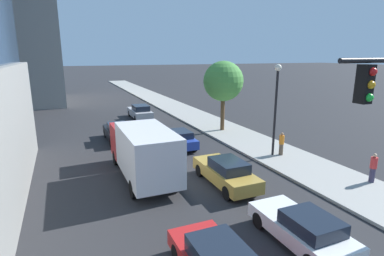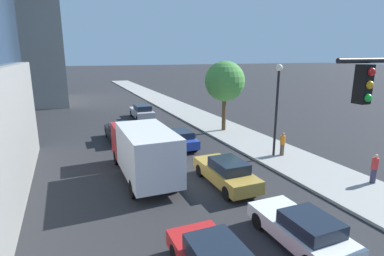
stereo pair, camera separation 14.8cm
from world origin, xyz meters
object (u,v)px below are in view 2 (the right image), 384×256
(street_tree, at_px, (225,81))
(car_gold, at_px, (226,172))
(box_truck, at_px, (143,149))
(pedestrian_red_shirt, at_px, (374,168))
(street_lamp, at_px, (277,97))
(car_silver, at_px, (142,112))
(car_blue, at_px, (178,139))
(car_white, at_px, (302,229))
(car_black, at_px, (119,132))
(pedestrian_orange_shirt, at_px, (282,144))

(street_tree, height_order, car_gold, street_tree)
(box_truck, height_order, pedestrian_red_shirt, box_truck)
(street_lamp, relative_size, pedestrian_red_shirt, 3.79)
(car_gold, height_order, box_truck, box_truck)
(street_tree, xyz_separation_m, car_silver, (-5.49, 8.51, -3.76))
(box_truck, bearing_deg, car_gold, -35.21)
(car_blue, bearing_deg, box_truck, -128.83)
(car_white, bearing_deg, car_black, 102.79)
(car_blue, bearing_deg, car_silver, 90.00)
(street_lamp, distance_m, pedestrian_red_shirt, 6.90)
(pedestrian_orange_shirt, bearing_deg, car_black, 138.75)
(car_gold, xyz_separation_m, pedestrian_orange_shirt, (5.74, 2.59, 0.20))
(street_tree, distance_m, pedestrian_orange_shirt, 8.61)
(pedestrian_red_shirt, bearing_deg, box_truck, 152.79)
(car_silver, bearing_deg, car_black, -115.26)
(car_silver, xyz_separation_m, pedestrian_orange_shirt, (5.74, -16.35, 0.20))
(car_white, xyz_separation_m, pedestrian_red_shirt, (7.24, 2.69, 0.29))
(street_lamp, distance_m, car_gold, 6.80)
(car_silver, bearing_deg, pedestrian_red_shirt, -71.74)
(car_white, xyz_separation_m, car_blue, (-0.00, 13.04, 0.04))
(car_black, relative_size, car_white, 1.08)
(street_lamp, bearing_deg, car_gold, -151.79)
(box_truck, bearing_deg, car_black, 90.00)
(car_silver, relative_size, car_white, 1.12)
(pedestrian_red_shirt, bearing_deg, car_gold, 157.49)
(street_lamp, height_order, car_blue, street_lamp)
(street_lamp, height_order, car_black, street_lamp)
(pedestrian_red_shirt, distance_m, pedestrian_orange_shirt, 5.79)
(car_gold, bearing_deg, car_silver, 90.00)
(box_truck, bearing_deg, pedestrian_orange_shirt, -0.42)
(pedestrian_orange_shirt, bearing_deg, car_blue, 140.36)
(car_gold, relative_size, pedestrian_red_shirt, 2.93)
(car_gold, relative_size, box_truck, 0.64)
(box_truck, bearing_deg, street_lamp, 0.86)
(car_black, xyz_separation_m, car_white, (3.77, -16.63, -0.07))
(car_silver, distance_m, car_white, 24.63)
(car_blue, bearing_deg, pedestrian_orange_shirt, -39.64)
(car_gold, height_order, car_blue, car_gold)
(car_white, relative_size, car_blue, 0.99)
(car_silver, height_order, box_truck, box_truck)
(street_lamp, height_order, pedestrian_orange_shirt, street_lamp)
(pedestrian_red_shirt, bearing_deg, car_white, -159.60)
(street_tree, bearing_deg, pedestrian_red_shirt, -82.56)
(car_white, relative_size, pedestrian_orange_shirt, 2.65)
(box_truck, height_order, pedestrian_orange_shirt, box_truck)
(street_tree, distance_m, car_white, 17.46)
(street_lamp, relative_size, car_black, 1.35)
(car_gold, distance_m, pedestrian_orange_shirt, 6.31)
(car_silver, xyz_separation_m, box_truck, (-3.77, -16.28, 0.95))
(car_silver, relative_size, pedestrian_orange_shirt, 2.96)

